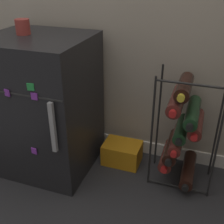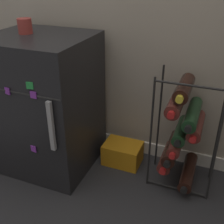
{
  "view_description": "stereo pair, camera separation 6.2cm",
  "coord_description": "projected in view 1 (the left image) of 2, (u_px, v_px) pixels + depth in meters",
  "views": [
    {
      "loc": [
        0.58,
        -0.98,
        1.18
      ],
      "look_at": [
        0.11,
        0.38,
        0.42
      ],
      "focal_mm": 45.0,
      "sensor_mm": 36.0,
      "label": 1
    },
    {
      "loc": [
        0.64,
        -0.96,
        1.18
      ],
      "look_at": [
        0.11,
        0.38,
        0.42
      ],
      "focal_mm": 45.0,
      "sensor_mm": 36.0,
      "label": 2
    }
  ],
  "objects": [
    {
      "name": "soda_box",
      "position": [
        122.0,
        153.0,
        1.86
      ],
      "size": [
        0.24,
        0.17,
        0.14
      ],
      "color": "orange",
      "rests_on": "ground_plane"
    },
    {
      "name": "fridge_top_cup",
      "position": [
        23.0,
        27.0,
        1.53
      ],
      "size": [
        0.08,
        0.08,
        0.08
      ],
      "color": "maroon",
      "rests_on": "mini_fridge"
    },
    {
      "name": "ground_plane",
      "position": [
        70.0,
        207.0,
        1.53
      ],
      "size": [
        14.0,
        14.0,
        0.0
      ],
      "primitive_type": "plane",
      "color": "#28282B"
    },
    {
      "name": "mini_fridge",
      "position": [
        44.0,
        105.0,
        1.71
      ],
      "size": [
        0.58,
        0.55,
        0.83
      ],
      "color": "black",
      "rests_on": "ground_plane"
    },
    {
      "name": "wine_rack",
      "position": [
        182.0,
        131.0,
        1.59
      ],
      "size": [
        0.36,
        0.33,
        0.69
      ],
      "color": "black",
      "rests_on": "ground_plane"
    }
  ]
}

